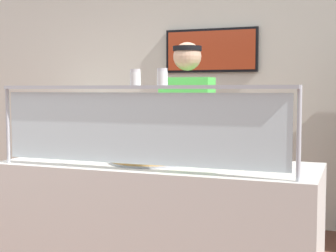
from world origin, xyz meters
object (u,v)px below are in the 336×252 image
worker_figure (187,144)px  pizza_tray (149,160)px  pepper_flake_shaker (162,78)px  pizza_box_stack (75,128)px  pizza_server (154,157)px  parmesan_shaker (135,78)px

worker_figure → pizza_tray: bearing=-93.8°
pepper_flake_shaker → worker_figure: (-0.18, 0.96, -0.47)m
pizza_tray → pizza_box_stack: 2.44m
worker_figure → pizza_server: bearing=-90.2°
pepper_flake_shaker → pizza_tray: bearing=123.6°
pizza_tray → pizza_box_stack: bearing=132.5°
pizza_tray → worker_figure: (0.04, 0.63, 0.04)m
parmesan_shaker → pepper_flake_shaker: size_ratio=0.97×
pizza_tray → pizza_server: bearing=-26.5°
pizza_server → parmesan_shaker: (0.02, -0.31, 0.49)m
parmesan_shaker → pizza_box_stack: 2.77m
pizza_server → pizza_tray: bearing=170.4°
pizza_server → parmesan_shaker: bearing=-70.1°
pizza_server → pizza_box_stack: bearing=149.7°
pizza_server → pepper_flake_shaker: 0.60m
pizza_server → pizza_box_stack: size_ratio=0.61×
worker_figure → pizza_box_stack: size_ratio=3.83×
pizza_tray → pizza_server: 0.05m
pepper_flake_shaker → pizza_box_stack: size_ratio=0.20×
pepper_flake_shaker → pizza_box_stack: (-1.87, 2.13, -0.49)m
pizza_server → worker_figure: 0.65m
pizza_tray → pepper_flake_shaker: (0.22, -0.33, 0.51)m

